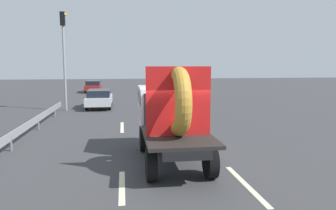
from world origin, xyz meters
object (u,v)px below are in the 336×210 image
traffic_light (64,48)px  oncoming_car (93,86)px  flatbed_truck (170,111)px  distant_sedan (99,98)px

traffic_light → oncoming_car: traffic_light is taller
traffic_light → oncoming_car: (0.60, 14.68, -3.61)m
flatbed_truck → traffic_light: 13.58m
flatbed_truck → distant_sedan: flatbed_truck is taller
flatbed_truck → distant_sedan: 13.57m
distant_sedan → oncoming_car: (-1.62, 13.65, -0.02)m
flatbed_truck → distant_sedan: bearing=104.2°
flatbed_truck → distant_sedan: size_ratio=1.23×
flatbed_truck → oncoming_car: size_ratio=1.26×
oncoming_car → traffic_light: bearing=-92.3°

